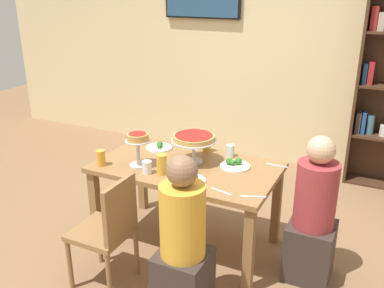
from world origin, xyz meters
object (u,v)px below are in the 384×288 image
personal_pizza_stand (138,141)px  beer_glass_amber_spare (162,164)px  chair_near_left (109,228)px  dining_table (187,176)px  cutlery_fork_far (253,197)px  cutlery_spare_fork (188,148)px  beer_glass_amber_tall (207,143)px  cutlery_fork_near (221,192)px  salad_plate_spare (190,179)px  water_glass_clear_near (230,151)px  cutlery_knife_near (277,165)px  deep_dish_pizza_stand (194,139)px  diner_head_east (313,220)px  water_glass_clear_far (147,167)px  salad_plate_near_diner (235,165)px  beer_glass_amber_short (101,158)px  diner_near_right (183,248)px  salad_plate_far_diner (159,147)px

personal_pizza_stand → beer_glass_amber_spare: size_ratio=1.73×
chair_near_left → personal_pizza_stand: bearing=8.5°
dining_table → cutlery_fork_far: (0.66, -0.29, 0.10)m
dining_table → cutlery_spare_fork: cutlery_spare_fork is taller
chair_near_left → beer_glass_amber_tall: beer_glass_amber_tall is taller
cutlery_fork_near → salad_plate_spare: bearing=-176.7°
water_glass_clear_near → cutlery_knife_near: size_ratio=0.59×
personal_pizza_stand → beer_glass_amber_tall: personal_pizza_stand is taller
cutlery_fork_near → deep_dish_pizza_stand: bearing=149.3°
beer_glass_amber_tall → cutlery_knife_near: (0.64, -0.03, -0.07)m
diner_head_east → cutlery_fork_far: bearing=38.7°
beer_glass_amber_spare → cutlery_spare_fork: size_ratio=0.89×
dining_table → salad_plate_spare: salad_plate_spare is taller
water_glass_clear_near → water_glass_clear_far: water_glass_clear_near is taller
diner_head_east → salad_plate_near_diner: diner_head_east is taller
salad_plate_near_diner → water_glass_clear_far: bearing=-143.9°
deep_dish_pizza_stand → salad_plate_near_diner: 0.39m
beer_glass_amber_tall → cutlery_fork_far: beer_glass_amber_tall is taller
salad_plate_spare → beer_glass_amber_spare: bearing=173.3°
cutlery_fork_near → cutlery_fork_far: size_ratio=1.00×
cutlery_fork_near → dining_table: bearing=157.6°
personal_pizza_stand → water_glass_clear_far: 0.23m
cutlery_fork_near → water_glass_clear_far: bearing=-170.1°
cutlery_fork_far → cutlery_knife_near: bearing=68.1°
chair_near_left → beer_glass_amber_spare: beer_glass_amber_spare is taller
deep_dish_pizza_stand → beer_glass_amber_tall: 0.28m
dining_table → cutlery_fork_far: bearing=-23.5°
salad_plate_near_diner → cutlery_fork_far: 0.52m
deep_dish_pizza_stand → salad_plate_spare: (0.14, -0.35, -0.18)m
beer_glass_amber_tall → beer_glass_amber_spare: (-0.12, -0.57, 0.00)m
salad_plate_spare → water_glass_clear_far: water_glass_clear_far is taller
personal_pizza_stand → cutlery_fork_far: size_ratio=1.54×
beer_glass_amber_tall → water_glass_clear_near: (0.23, -0.02, -0.02)m
beer_glass_amber_tall → cutlery_fork_near: bearing=-57.9°
salad_plate_spare → cutlery_fork_near: (0.27, -0.05, -0.02)m
beer_glass_amber_tall → cutlery_fork_near: beer_glass_amber_tall is taller
diner_head_east → beer_glass_amber_short: (-1.66, -0.32, 0.31)m
beer_glass_amber_spare → cutlery_knife_near: (0.76, 0.54, -0.08)m
dining_table → cutlery_spare_fork: bearing=115.0°
beer_glass_amber_spare → diner_near_right: bearing=-48.6°
salad_plate_far_diner → cutlery_knife_near: size_ratio=1.31×
chair_near_left → beer_glass_amber_tall: 1.15m
personal_pizza_stand → dining_table: bearing=27.1°
dining_table → salad_plate_spare: (0.16, -0.26, 0.12)m
beer_glass_amber_spare → water_glass_clear_far: 0.12m
dining_table → salad_plate_far_diner: (-0.39, 0.22, 0.12)m
beer_glass_amber_short → chair_near_left: bearing=-49.3°
beer_glass_amber_spare → chair_near_left: bearing=-108.7°
beer_glass_amber_short → water_glass_clear_near: size_ratio=1.22×
salad_plate_near_diner → water_glass_clear_far: size_ratio=2.42×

